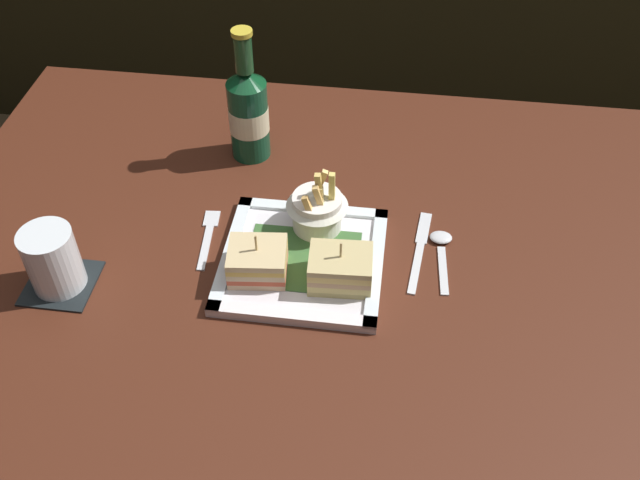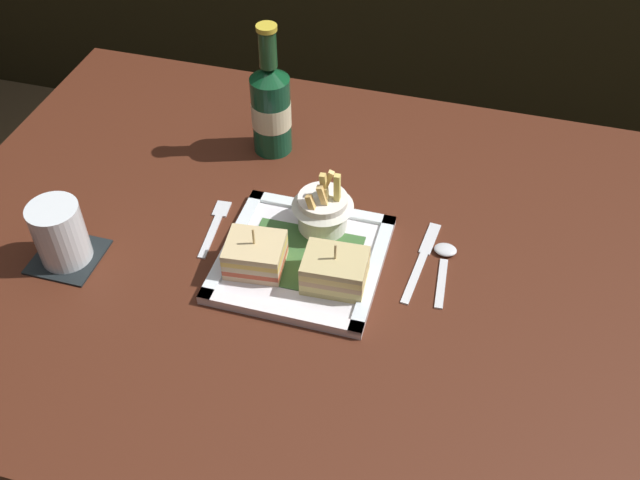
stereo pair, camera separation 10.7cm
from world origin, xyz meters
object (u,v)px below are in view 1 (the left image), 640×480
(dining_table, at_px, (335,320))
(water_glass, at_px, (54,262))
(sandwich_half_right, at_px, (340,269))
(knife, at_px, (420,248))
(sandwich_half_left, at_px, (258,261))
(square_plate, at_px, (303,261))
(fork, at_px, (208,235))
(spoon, at_px, (441,246))
(fries_cup, at_px, (317,206))
(beer_bottle, at_px, (248,111))

(dining_table, distance_m, water_glass, 0.46)
(sandwich_half_right, bearing_deg, knife, 38.61)
(sandwich_half_left, bearing_deg, square_plate, 30.28)
(fork, height_order, spoon, spoon)
(fork, bearing_deg, fries_cup, 11.14)
(sandwich_half_right, height_order, spoon, sandwich_half_right)
(sandwich_half_right, bearing_deg, fries_cup, 113.97)
(dining_table, relative_size, fork, 9.97)
(sandwich_half_right, distance_m, spoon, 0.18)
(square_plate, height_order, water_glass, water_glass)
(beer_bottle, xyz_separation_m, knife, (0.31, -0.20, -0.09))
(sandwich_half_left, height_order, spoon, sandwich_half_left)
(sandwich_half_left, relative_size, water_glass, 0.93)
(sandwich_half_left, height_order, fries_cup, fries_cup)
(sandwich_half_left, bearing_deg, dining_table, 30.10)
(sandwich_half_left, bearing_deg, spoon, 19.78)
(water_glass, xyz_separation_m, fork, (0.19, 0.13, -0.05))
(square_plate, bearing_deg, knife, 17.70)
(sandwich_half_left, distance_m, beer_bottle, 0.31)
(dining_table, height_order, water_glass, water_glass)
(beer_bottle, relative_size, spoon, 1.85)
(sandwich_half_right, xyz_separation_m, water_glass, (-0.41, -0.05, 0.01))
(sandwich_half_right, bearing_deg, fork, 160.93)
(fries_cup, bearing_deg, spoon, -3.52)
(dining_table, relative_size, fries_cup, 11.59)
(fries_cup, height_order, water_glass, fries_cup)
(square_plate, relative_size, sandwich_half_left, 2.65)
(sandwich_half_left, height_order, fork, sandwich_half_left)
(sandwich_half_left, distance_m, water_glass, 0.29)
(sandwich_half_right, bearing_deg, square_plate, 149.72)
(dining_table, xyz_separation_m, fries_cup, (-0.04, 0.04, 0.22))
(sandwich_half_left, bearing_deg, knife, 21.17)
(fork, xyz_separation_m, spoon, (0.36, 0.02, 0.00))
(water_glass, bearing_deg, knife, 15.41)
(square_plate, xyz_separation_m, sandwich_half_left, (-0.06, -0.04, 0.03))
(sandwich_half_left, distance_m, fries_cup, 0.13)
(water_glass, distance_m, knife, 0.54)
(beer_bottle, bearing_deg, fries_cup, -52.04)
(beer_bottle, relative_size, water_glass, 2.44)
(beer_bottle, height_order, spoon, beer_bottle)
(fork, bearing_deg, beer_bottle, 83.17)
(water_glass, bearing_deg, fries_cup, 24.14)
(dining_table, distance_m, square_plate, 0.18)
(sandwich_half_left, bearing_deg, fork, 141.95)
(sandwich_half_right, relative_size, water_glass, 0.96)
(knife, bearing_deg, spoon, 9.07)
(fries_cup, bearing_deg, knife, -6.05)
(square_plate, bearing_deg, dining_table, 29.87)
(fries_cup, relative_size, beer_bottle, 0.47)
(sandwich_half_left, bearing_deg, sandwich_half_right, 0.00)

